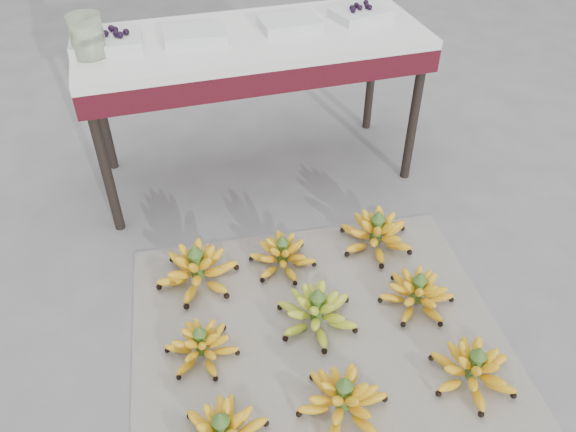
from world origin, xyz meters
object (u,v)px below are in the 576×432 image
object	(u,v)px
vendor_table	(253,52)
tray_far_left	(107,42)
tray_far_right	(360,13)
bunch_back_right	(376,233)
bunch_front_center	(343,399)
glass_jar	(87,36)
tray_left	(195,35)
tray_right	(290,23)
bunch_back_left	(197,269)
bunch_mid_right	(417,293)
bunch_mid_left	(201,345)
bunch_front_right	(474,369)
bunch_mid_center	(317,311)
bunch_back_center	(282,255)
newspaper_mat	(318,333)

from	to	relation	value
vendor_table	tray_far_left	bearing A→B (deg)	177.56
tray_far_right	bunch_back_right	bearing A→B (deg)	-102.62
bunch_front_center	glass_jar	xyz separation A→B (m)	(-0.56, 1.26, 0.69)
tray_left	bunch_front_center	bearing A→B (deg)	-82.70
tray_left	tray_right	bearing A→B (deg)	1.33
vendor_table	tray_far_right	distance (m)	0.49
bunch_front_center	tray_left	size ratio (longest dim) A/B	1.41
tray_far_right	tray_far_left	bearing A→B (deg)	-179.31
bunch_back_left	vendor_table	bearing A→B (deg)	59.31
bunch_back_left	vendor_table	xyz separation A→B (m)	(0.39, 0.64, 0.53)
tray_left	tray_far_right	xyz separation A→B (m)	(0.71, 0.03, 0.00)
bunch_back_left	tray_far_left	xyz separation A→B (m)	(-0.17, 0.66, 0.63)
glass_jar	bunch_mid_right	bearing A→B (deg)	-44.11
bunch_front_center	vendor_table	distance (m)	1.40
bunch_mid_left	tray_far_left	distance (m)	1.19
bunch_front_center	tray_far_left	xyz separation A→B (m)	(-0.50, 1.32, 0.63)
tray_far_left	tray_right	world-z (taller)	tray_far_left
bunch_front_right	glass_jar	world-z (taller)	glass_jar
bunch_mid_center	tray_left	bearing A→B (deg)	107.19
bunch_mid_right	tray_left	world-z (taller)	tray_left
bunch_front_right	bunch_mid_right	world-z (taller)	bunch_front_right
tray_far_left	tray_left	size ratio (longest dim) A/B	1.10
bunch_front_center	bunch_front_right	size ratio (longest dim) A/B	1.17
bunch_front_right	glass_jar	distance (m)	1.75
bunch_front_center	vendor_table	xyz separation A→B (m)	(0.06, 1.29, 0.53)
bunch_mid_left	glass_jar	size ratio (longest dim) A/B	2.06
bunch_back_right	tray_far_left	bearing A→B (deg)	151.06
bunch_back_center	newspaper_mat	bearing A→B (deg)	-94.28
newspaper_mat	bunch_back_right	distance (m)	0.51
bunch_front_right	tray_far_right	bearing A→B (deg)	92.90
newspaper_mat	tray_far_right	bearing A→B (deg)	63.41
bunch_back_center	vendor_table	distance (m)	0.84
bunch_mid_left	tray_far_left	xyz separation A→B (m)	(-0.13, 1.00, 0.64)
bunch_mid_center	tray_left	size ratio (longest dim) A/B	1.23
tray_far_right	tray_right	bearing A→B (deg)	-176.39
bunch_mid_left	bunch_mid_center	size ratio (longest dim) A/B	1.02
newspaper_mat	bunch_back_left	size ratio (longest dim) A/B	4.12
tray_right	bunch_back_right	bearing A→B (deg)	-75.92
tray_far_right	bunch_mid_right	bearing A→B (deg)	-97.68
bunch_front_center	bunch_mid_left	xyz separation A→B (m)	(-0.37, 0.32, -0.01)
bunch_front_center	bunch_mid_left	distance (m)	0.49
newspaper_mat	bunch_back_center	bearing A→B (deg)	94.20
bunch_back_center	bunch_back_right	distance (m)	0.39
bunch_mid_center	bunch_back_right	distance (m)	0.47
bunch_back_center	tray_left	bearing A→B (deg)	95.66
bunch_back_right	bunch_mid_center	bearing A→B (deg)	-130.71
bunch_front_right	tray_far_right	distance (m)	1.49
bunch_back_center	tray_right	bearing A→B (deg)	62.74
bunch_back_right	vendor_table	bearing A→B (deg)	125.01
vendor_table	glass_jar	xyz separation A→B (m)	(-0.62, -0.04, 0.15)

